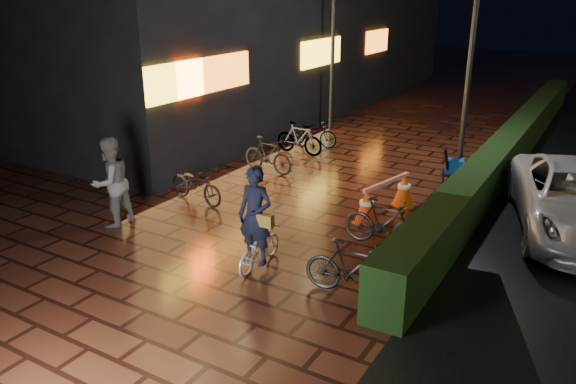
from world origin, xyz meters
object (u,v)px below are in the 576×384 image
Objects in this scene: bystander_person at (111,182)px; traffic_barrier at (386,197)px; cyclist at (257,231)px; cart_assembly at (454,168)px.

bystander_person is 0.98× the size of traffic_barrier.
cyclist reaches higher than cart_assembly.
cyclist is 0.99× the size of traffic_barrier.
cyclist reaches higher than bystander_person.
bystander_person reaches higher than cart_assembly.
cyclist is at bearing -105.94° from traffic_barrier.
traffic_barrier is at bearing -109.85° from cart_assembly.
cart_assembly is (0.83, 2.31, 0.18)m from traffic_barrier.
bystander_person is 1.00× the size of cyclist.
bystander_person is 3.66m from cyclist.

